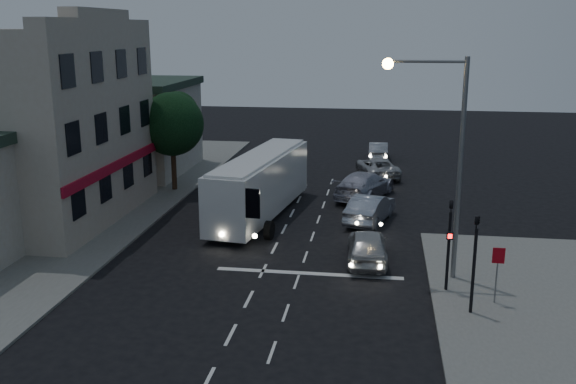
% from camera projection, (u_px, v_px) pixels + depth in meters
% --- Properties ---
extents(ground, '(120.00, 120.00, 0.00)m').
position_uv_depth(ground, '(254.00, 289.00, 25.73)').
color(ground, black).
extents(sidewalk_far, '(12.00, 50.00, 0.12)m').
position_uv_depth(sidewalk_far, '(51.00, 218.00, 35.23)').
color(sidewalk_far, slate).
rests_on(sidewalk_far, ground).
extents(road_markings, '(8.00, 30.55, 0.01)m').
position_uv_depth(road_markings, '(296.00, 262.00, 28.72)').
color(road_markings, silver).
rests_on(road_markings, ground).
extents(tour_bus, '(3.88, 11.52, 3.46)m').
position_uv_depth(tour_bus, '(260.00, 183.00, 35.29)').
color(tour_bus, silver).
rests_on(tour_bus, ground).
extents(car_suv, '(1.97, 4.48, 1.50)m').
position_uv_depth(car_suv, '(367.00, 246.00, 28.56)').
color(car_suv, '#BDBDBD').
rests_on(car_suv, ground).
extents(car_sedan_a, '(2.77, 4.87, 1.52)m').
position_uv_depth(car_sedan_a, '(370.00, 208.00, 34.45)').
color(car_sedan_a, '#959CAB').
rests_on(car_sedan_a, ground).
extents(car_sedan_b, '(4.06, 6.07, 1.63)m').
position_uv_depth(car_sedan_b, '(364.00, 185.00, 39.35)').
color(car_sedan_b, '#AFAEBD').
rests_on(car_sedan_b, ground).
extents(car_sedan_c, '(3.50, 5.43, 1.39)m').
position_uv_depth(car_sedan_c, '(377.00, 167.00, 44.93)').
color(car_sedan_c, '#A9A9AC').
rests_on(car_sedan_c, ground).
extents(car_extra, '(1.49, 4.20, 1.38)m').
position_uv_depth(car_extra, '(378.00, 151.00, 50.98)').
color(car_extra, '#A3A6AC').
rests_on(car_extra, ground).
extents(traffic_signal_main, '(0.25, 0.35, 4.10)m').
position_uv_depth(traffic_signal_main, '(449.00, 234.00, 24.80)').
color(traffic_signal_main, black).
rests_on(traffic_signal_main, sidewalk_near).
extents(traffic_signal_side, '(0.18, 0.15, 4.10)m').
position_uv_depth(traffic_signal_side, '(475.00, 252.00, 22.81)').
color(traffic_signal_side, black).
rests_on(traffic_signal_side, sidewalk_near).
extents(regulatory_sign, '(0.45, 0.12, 2.20)m').
position_uv_depth(regulatory_sign, '(498.00, 266.00, 23.79)').
color(regulatory_sign, slate).
rests_on(regulatory_sign, sidewalk_near).
extents(streetlight, '(3.32, 0.44, 9.00)m').
position_uv_depth(streetlight, '(445.00, 143.00, 25.38)').
color(streetlight, slate).
rests_on(streetlight, sidewalk_near).
extents(main_building, '(10.12, 12.00, 11.00)m').
position_uv_depth(main_building, '(25.00, 125.00, 34.09)').
color(main_building, '#AB9D8B').
rests_on(main_building, sidewalk_far).
extents(low_building_north, '(9.40, 9.40, 6.50)m').
position_uv_depth(low_building_north, '(124.00, 125.00, 45.97)').
color(low_building_north, beige).
rests_on(low_building_north, sidewalk_far).
extents(street_tree, '(4.00, 4.00, 6.20)m').
position_uv_depth(street_tree, '(172.00, 121.00, 40.17)').
color(street_tree, black).
rests_on(street_tree, sidewalk_far).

